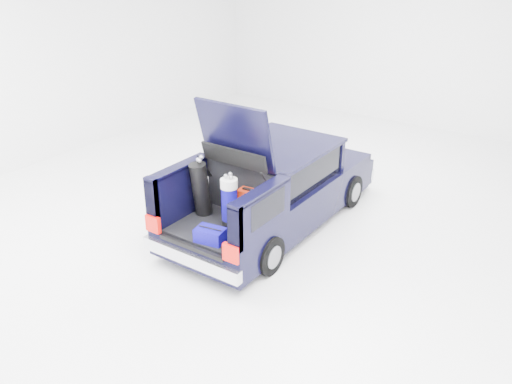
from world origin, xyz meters
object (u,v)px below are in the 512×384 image
Objects in this scene: car at (276,187)px; blue_duffel at (210,235)px; black_golf_bag at (201,189)px; blue_golf_bag at (229,202)px; red_suitcase at (249,206)px.

car is 9.96× the size of blue_duffel.
car is 4.70× the size of black_golf_bag.
blue_duffel is at bearing -75.49° from blue_golf_bag.
blue_duffel is (0.66, -0.60, -0.34)m from black_golf_bag.
red_suitcase is at bearing -76.99° from car.
car is at bearing 101.17° from blue_golf_bag.
car is at bearing 77.99° from black_golf_bag.
car is 1.49m from blue_golf_bag.
blue_duffel is at bearing -85.35° from car.
car is 1.24m from red_suitcase.
blue_duffel is at bearing -102.87° from red_suitcase.
car is 2.01m from blue_duffel.
car reaches higher than black_golf_bag.
red_suitcase is (0.28, -1.19, 0.19)m from car.
black_golf_bag is 2.12× the size of blue_duffel.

